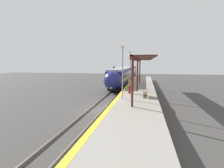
% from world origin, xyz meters
% --- Properties ---
extents(ground_plane, '(120.00, 120.00, 0.00)m').
position_xyz_m(ground_plane, '(0.00, 0.00, 0.00)').
color(ground_plane, '#423F3D').
extents(rail_left, '(0.08, 90.00, 0.15)m').
position_xyz_m(rail_left, '(-0.72, 0.00, 0.07)').
color(rail_left, slate).
rests_on(rail_left, ground_plane).
extents(rail_right, '(0.08, 90.00, 0.15)m').
position_xyz_m(rail_right, '(0.72, 0.00, 0.07)').
color(rail_right, slate).
rests_on(rail_right, ground_plane).
extents(train, '(2.78, 41.73, 3.71)m').
position_xyz_m(train, '(0.00, 27.69, 2.13)').
color(train, black).
rests_on(train, ground_plane).
extents(platform_right, '(4.44, 64.00, 1.06)m').
position_xyz_m(platform_right, '(3.94, 0.00, 0.53)').
color(platform_right, gray).
rests_on(platform_right, ground_plane).
extents(platform_bench, '(0.44, 1.62, 0.89)m').
position_xyz_m(platform_bench, '(4.91, 2.14, 1.52)').
color(platform_bench, brown).
rests_on(platform_bench, platform_right).
extents(person_waiting, '(0.36, 0.24, 1.82)m').
position_xyz_m(person_waiting, '(2.94, 4.17, 2.01)').
color(person_waiting, maroon).
rests_on(person_waiting, platform_right).
extents(railway_signal, '(0.28, 0.28, 4.02)m').
position_xyz_m(railway_signal, '(-1.94, 20.18, 2.48)').
color(railway_signal, '#59595E').
rests_on(railway_signal, ground_plane).
extents(lamppost_near, '(0.36, 0.20, 5.43)m').
position_xyz_m(lamppost_near, '(2.50, 0.79, 4.16)').
color(lamppost_near, '#9E9EA3').
rests_on(lamppost_near, platform_right).
extents(lamppost_mid, '(0.36, 0.20, 5.43)m').
position_xyz_m(lamppost_mid, '(2.50, 9.73, 4.16)').
color(lamppost_mid, '#9E9EA3').
rests_on(lamppost_mid, platform_right).
extents(station_canopy, '(2.02, 20.71, 4.32)m').
position_xyz_m(station_canopy, '(4.34, 6.47, 5.11)').
color(station_canopy, '#511E19').
rests_on(station_canopy, platform_right).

